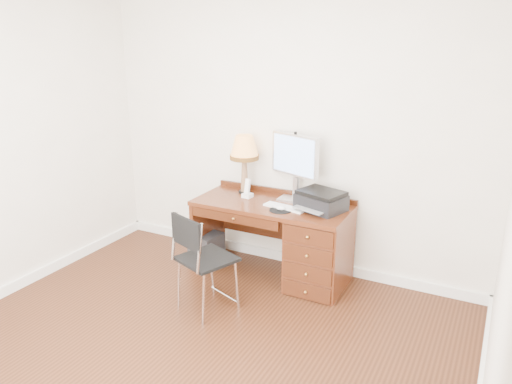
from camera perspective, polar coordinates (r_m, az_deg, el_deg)
The scene contains 12 objects.
ground at distance 4.02m, azimuth -7.32°, elevation -17.37°, with size 4.00×4.00×0.00m, color black.
room_shell at distance 4.44m, azimuth -2.64°, elevation -12.79°, with size 4.00×4.00×4.00m.
desk at distance 4.77m, azimuth 5.34°, elevation -5.69°, with size 1.50×0.67×0.75m.
monitor at distance 4.79m, azimuth 4.34°, elevation 3.80°, with size 0.54×0.27×0.64m.
keyboard at distance 4.64m, azimuth 3.29°, elevation -1.76°, with size 0.41×0.12×0.02m, color white.
mouse_pad at distance 4.57m, azimuth 2.83°, elevation -1.97°, with size 0.21×0.21×0.04m.
printer at distance 4.60m, azimuth 7.45°, elevation -0.98°, with size 0.48×0.42×0.18m.
leg_lamp at distance 4.96m, azimuth -1.35°, elevation 4.71°, with size 0.29×0.29×0.59m.
phone at distance 4.92m, azimuth -0.98°, elevation 0.01°, with size 0.10×0.10×0.19m.
pen_cup at distance 4.74m, azimuth 7.37°, elevation -0.87°, with size 0.09×0.09×0.11m, color black.
chair at distance 4.21m, azimuth -6.16°, elevation -7.09°, with size 0.54×0.55×0.89m.
equipment_box at distance 5.25m, azimuth -5.68°, elevation -6.42°, with size 0.28×0.28×0.33m, color black.
Camera 1 is at (1.93, -2.67, 2.30)m, focal length 35.00 mm.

